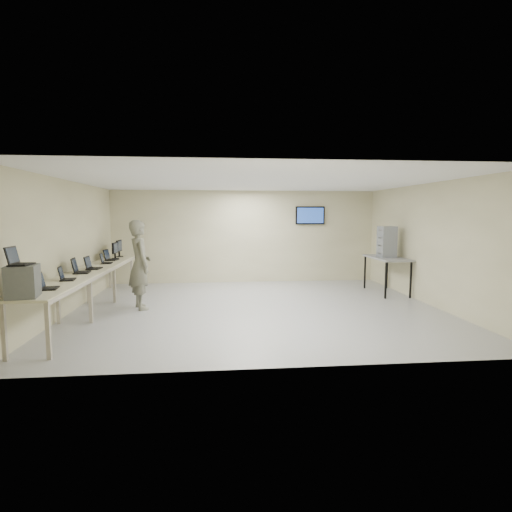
{
  "coord_description": "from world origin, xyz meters",
  "views": [
    {
      "loc": [
        -0.88,
        -8.69,
        2.09
      ],
      "look_at": [
        0.0,
        0.2,
        1.15
      ],
      "focal_mm": 28.0,
      "sensor_mm": 36.0,
      "label": 1
    }
  ],
  "objects": [
    {
      "name": "room",
      "position": [
        0.03,
        0.06,
        1.41
      ],
      "size": [
        8.01,
        7.01,
        2.81
      ],
      "color": "#B4B4B4",
      "rests_on": "ground"
    },
    {
      "name": "workbench",
      "position": [
        -3.59,
        0.0,
        0.83
      ],
      "size": [
        0.76,
        6.0,
        0.9
      ],
      "color": "#C5BB92",
      "rests_on": "ground"
    },
    {
      "name": "equipment_box",
      "position": [
        -3.65,
        -2.75,
        1.13
      ],
      "size": [
        0.47,
        0.52,
        0.47
      ],
      "primitive_type": "cube",
      "rotation": [
        0.0,
        0.0,
        0.2
      ],
      "color": "slate",
      "rests_on": "workbench"
    },
    {
      "name": "laptop_on_box",
      "position": [
        -3.7,
        -2.75,
        1.43
      ],
      "size": [
        0.28,
        0.35,
        0.27
      ],
      "rotation": [
        0.0,
        0.0,
        0.0
      ],
      "color": "black",
      "rests_on": "equipment_box"
    },
    {
      "name": "laptop_0",
      "position": [
        -3.6,
        -2.13,
        0.97
      ],
      "size": [
        0.33,
        0.37,
        0.26
      ],
      "rotation": [
        0.0,
        0.0,
        0.16
      ],
      "color": "black",
      "rests_on": "workbench"
    },
    {
      "name": "laptop_1",
      "position": [
        -3.62,
        -1.26,
        0.97
      ],
      "size": [
        0.32,
        0.36,
        0.25
      ],
      "rotation": [
        0.0,
        0.0,
        0.17
      ],
      "color": "black",
      "rests_on": "workbench"
    },
    {
      "name": "laptop_2",
      "position": [
        -3.67,
        -0.37,
        0.98
      ],
      "size": [
        0.37,
        0.43,
        0.31
      ],
      "rotation": [
        0.0,
        0.0,
        0.12
      ],
      "color": "black",
      "rests_on": "workbench"
    },
    {
      "name": "laptop_3",
      "position": [
        -3.6,
        0.22,
        0.97
      ],
      "size": [
        0.31,
        0.37,
        0.28
      ],
      "rotation": [
        0.0,
        0.0,
        -0.03
      ],
      "color": "black",
      "rests_on": "workbench"
    },
    {
      "name": "laptop_4",
      "position": [
        -3.58,
        1.22,
        0.97
      ],
      "size": [
        0.29,
        0.34,
        0.25
      ],
      "rotation": [
        0.0,
        0.0,
        0.1
      ],
      "color": "black",
      "rests_on": "workbench"
    },
    {
      "name": "laptop_5",
      "position": [
        -3.64,
        1.88,
        0.97
      ],
      "size": [
        0.33,
        0.39,
        0.29
      ],
      "rotation": [
        0.0,
        0.0,
        -0.09
      ],
      "color": "black",
      "rests_on": "workbench"
    },
    {
      "name": "monitor_near",
      "position": [
        -3.6,
        2.29,
        1.16
      ],
      "size": [
        0.19,
        0.44,
        0.43
      ],
      "color": "black",
      "rests_on": "workbench"
    },
    {
      "name": "monitor_far",
      "position": [
        -3.6,
        2.75,
        1.18
      ],
      "size": [
        0.21,
        0.47,
        0.47
      ],
      "color": "black",
      "rests_on": "workbench"
    },
    {
      "name": "soldier",
      "position": [
        -2.57,
        0.23,
        0.98
      ],
      "size": [
        0.72,
        0.85,
        1.96
      ],
      "primitive_type": "imported",
      "rotation": [
        0.0,
        0.0,
        1.99
      ],
      "color": "#6A6C56",
      "rests_on": "ground"
    },
    {
      "name": "side_table",
      "position": [
        3.6,
        1.39,
        0.89
      ],
      "size": [
        0.75,
        1.6,
        0.96
      ],
      "color": "gray",
      "rests_on": "ground"
    },
    {
      "name": "storage_bins",
      "position": [
        3.58,
        1.39,
        1.37
      ],
      "size": [
        0.39,
        0.43,
        0.81
      ],
      "color": "gray",
      "rests_on": "side_table"
    }
  ]
}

